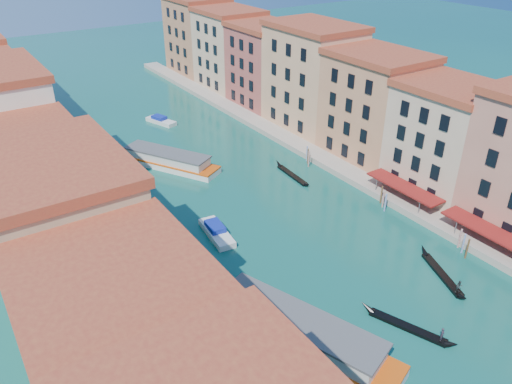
{
  "coord_description": "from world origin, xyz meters",
  "views": [
    {
      "loc": [
        -32.42,
        -3.44,
        38.36
      ],
      "look_at": [
        -0.05,
        45.56,
        5.86
      ],
      "focal_mm": 35.0,
      "sensor_mm": 36.0,
      "label": 1
    }
  ],
  "objects_px": {
    "gondola_right": "(443,274)",
    "gondola_fore": "(408,326)",
    "vaporetto_far": "(168,160)",
    "vaporetto_near": "(298,331)"
  },
  "relations": [
    {
      "from": "gondola_fore",
      "to": "gondola_right",
      "type": "xyz_separation_m",
      "value": [
        10.29,
        3.57,
        0.05
      ]
    },
    {
      "from": "vaporetto_far",
      "to": "gondola_right",
      "type": "height_order",
      "value": "vaporetto_far"
    },
    {
      "from": "vaporetto_far",
      "to": "gondola_right",
      "type": "bearing_deg",
      "value": -102.07
    },
    {
      "from": "gondola_right",
      "to": "vaporetto_far",
      "type": "bearing_deg",
      "value": 129.69
    },
    {
      "from": "vaporetto_near",
      "to": "vaporetto_far",
      "type": "height_order",
      "value": "vaporetto_near"
    },
    {
      "from": "gondola_right",
      "to": "vaporetto_near",
      "type": "bearing_deg",
      "value": -161.87
    },
    {
      "from": "gondola_right",
      "to": "gondola_fore",
      "type": "bearing_deg",
      "value": -138.93
    },
    {
      "from": "vaporetto_near",
      "to": "vaporetto_far",
      "type": "distance_m",
      "value": 45.59
    },
    {
      "from": "vaporetto_near",
      "to": "vaporetto_far",
      "type": "bearing_deg",
      "value": 62.02
    },
    {
      "from": "vaporetto_near",
      "to": "gondola_fore",
      "type": "distance_m",
      "value": 11.99
    }
  ]
}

